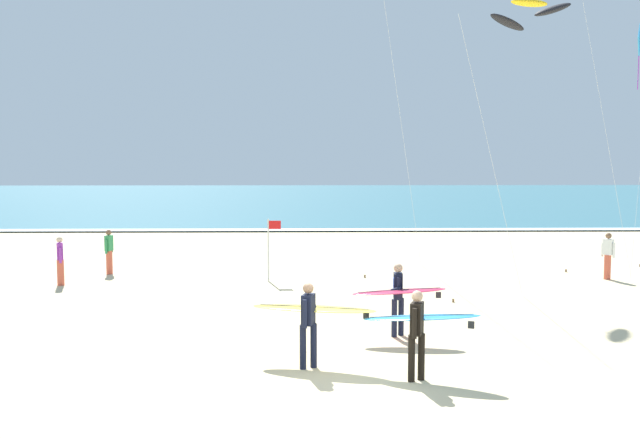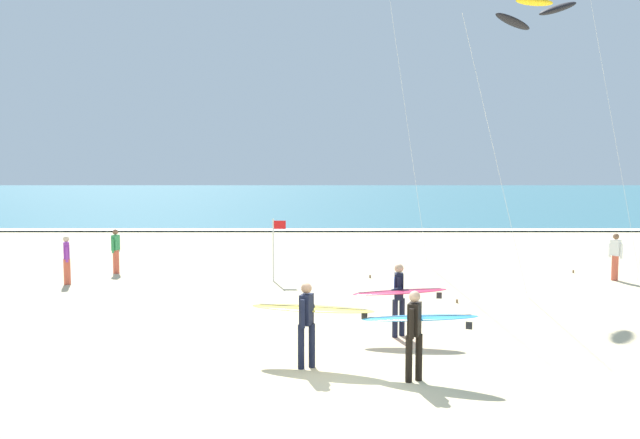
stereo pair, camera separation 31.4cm
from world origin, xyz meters
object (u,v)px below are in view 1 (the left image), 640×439
surfer_trailing (419,324)px  kite_arc_golden_high (529,12)px  kite_diamond_cobalt_near (640,52)px  bystander_white_top (608,256)px  bystander_purple_top (60,261)px  lifeguard_flag (270,244)px  bystander_green_top (109,251)px  surfer_third (311,314)px  surfer_lead (398,293)px

surfer_trailing → kite_arc_golden_high: 11.46m
kite_diamond_cobalt_near → bystander_white_top: bearing=132.6°
kite_diamond_cobalt_near → kite_arc_golden_high: bearing=-152.9°
bystander_purple_top → bystander_white_top: bearing=2.4°
surfer_trailing → lifeguard_flag: lifeguard_flag is taller
bystander_white_top → bystander_green_top: bearing=175.3°
bystander_green_top → bystander_white_top: same height
bystander_purple_top → lifeguard_flag: lifeguard_flag is taller
surfer_third → bystander_green_top: (-7.07, 11.08, -0.24)m
bystander_green_top → bystander_purple_top: same height
kite_arc_golden_high → bystander_white_top: size_ratio=5.46×
surfer_third → kite_arc_golden_high: bearing=47.2°
bystander_green_top → surfer_third: bearing=-57.4°
kite_arc_golden_high → bystander_white_top: bearing=36.4°
surfer_third → kite_arc_golden_high: size_ratio=0.30×
surfer_third → bystander_purple_top: bearing=132.1°
kite_diamond_cobalt_near → bystander_green_top: (-17.75, 1.99, -6.70)m
kite_arc_golden_high → surfer_trailing: bearing=-119.4°
kite_arc_golden_high → bystander_purple_top: 16.37m
kite_diamond_cobalt_near → surfer_trailing: bearing=-131.1°
bystander_purple_top → surfer_trailing: bearing=-44.1°
surfer_third → bystander_white_top: surfer_third is taller
surfer_trailing → surfer_third: bearing=157.3°
bystander_purple_top → kite_diamond_cobalt_near: bearing=0.5°
surfer_trailing → lifeguard_flag: size_ratio=1.09×
surfer_trailing → bystander_white_top: 13.29m
bystander_green_top → lifeguard_flag: size_ratio=0.76×
bystander_white_top → surfer_lead: bearing=-137.1°
kite_arc_golden_high → bystander_green_top: (-13.43, 4.20, -7.50)m
surfer_trailing → bystander_green_top: 14.99m
surfer_trailing → surfer_third: (-2.01, 0.84, 0.01)m
bystander_green_top → bystander_purple_top: bearing=-114.2°
lifeguard_flag → surfer_lead: bearing=-65.9°
surfer_trailing → bystander_purple_top: size_ratio=1.44×
surfer_lead → bystander_white_top: surfer_lead is taller
kite_arc_golden_high → bystander_purple_top: size_ratio=5.46×
bystander_white_top → bystander_purple_top: same height
surfer_lead → kite_diamond_cobalt_near: (8.66, 6.99, 6.47)m
kite_arc_golden_high → bystander_purple_top: kite_arc_golden_high is taller
surfer_lead → bystander_white_top: size_ratio=1.36×
surfer_trailing → bystander_green_top: bearing=127.3°
surfer_lead → bystander_purple_top: (-10.06, 6.81, -0.23)m
kite_diamond_cobalt_near → bystander_purple_top: size_ratio=5.30×
surfer_lead → kite_arc_golden_high: 9.73m
surfer_trailing → lifeguard_flag: (-3.30, 10.33, 0.22)m
surfer_lead → lifeguard_flag: 8.10m
bystander_green_top → lifeguard_flag: bearing=-15.4°
lifeguard_flag → bystander_purple_top: bearing=-175.1°
kite_diamond_cobalt_near → bystander_purple_top: (-18.72, -0.17, -6.70)m
surfer_third → kite_diamond_cobalt_near: (10.68, 9.09, 6.46)m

